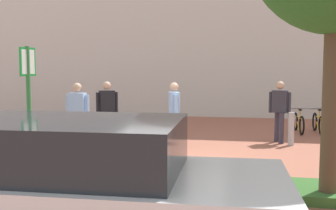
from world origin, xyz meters
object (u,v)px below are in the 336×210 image
(bollard_steel, at_px, (291,129))
(person_casual_tan, at_px, (174,111))
(person_suited_dark, at_px, (107,108))
(bike_at_sign, at_px, (32,162))
(car_white_hatch, at_px, (84,191))
(person_shirt_blue, at_px, (78,112))
(parking_sign_post, at_px, (29,94))
(person_suited_navy, at_px, (280,108))

(bollard_steel, distance_m, person_casual_tan, 3.24)
(person_casual_tan, distance_m, person_suited_dark, 1.97)
(bike_at_sign, relative_size, person_suited_dark, 0.92)
(bollard_steel, bearing_deg, person_casual_tan, -161.50)
(car_white_hatch, bearing_deg, person_casual_tan, 89.82)
(person_suited_dark, height_order, person_shirt_blue, same)
(bike_at_sign, bearing_deg, bollard_steel, 40.03)
(person_shirt_blue, bearing_deg, bollard_steel, 18.01)
(parking_sign_post, distance_m, person_suited_dark, 3.86)
(bollard_steel, relative_size, person_suited_dark, 0.52)
(bike_at_sign, bearing_deg, person_suited_dark, 86.82)
(bike_at_sign, height_order, car_white_hatch, car_white_hatch)
(person_casual_tan, bearing_deg, car_white_hatch, -90.18)
(parking_sign_post, xyz_separation_m, bike_at_sign, (-0.02, 0.07, -1.27))
(parking_sign_post, distance_m, person_shirt_blue, 2.76)
(bike_at_sign, height_order, person_suited_navy, person_suited_navy)
(person_shirt_blue, height_order, person_suited_navy, same)
(car_white_hatch, bearing_deg, person_suited_dark, 106.56)
(person_casual_tan, xyz_separation_m, person_shirt_blue, (-2.32, -0.73, 0.00))
(person_suited_navy, distance_m, car_white_hatch, 7.91)
(person_shirt_blue, distance_m, person_suited_navy, 5.48)
(bollard_steel, distance_m, person_shirt_blue, 5.65)
(person_casual_tan, xyz_separation_m, person_suited_navy, (2.75, 1.36, 0.00))
(bollard_steel, xyz_separation_m, person_suited_navy, (-0.28, 0.35, 0.53))
(person_suited_dark, bearing_deg, person_shirt_blue, -108.89)
(person_suited_navy, bearing_deg, parking_sign_post, -135.71)
(person_shirt_blue, height_order, car_white_hatch, person_shirt_blue)
(bike_at_sign, distance_m, person_shirt_blue, 2.69)
(car_white_hatch, bearing_deg, parking_sign_post, 128.51)
(bollard_steel, height_order, person_shirt_blue, person_shirt_blue)
(person_casual_tan, relative_size, person_suited_dark, 1.00)
(bollard_steel, bearing_deg, person_suited_navy, 129.10)
(parking_sign_post, xyz_separation_m, car_white_hatch, (2.11, -2.65, -0.86))
(parking_sign_post, distance_m, bike_at_sign, 1.27)
(person_shirt_blue, xyz_separation_m, car_white_hatch, (2.30, -5.32, -0.23))
(person_shirt_blue, bearing_deg, parking_sign_post, -85.86)
(person_casual_tan, xyz_separation_m, car_white_hatch, (-0.02, -6.05, -0.23))
(parking_sign_post, relative_size, car_white_hatch, 0.57)
(bollard_steel, xyz_separation_m, person_casual_tan, (-3.03, -1.02, 0.53))
(bike_at_sign, relative_size, person_suited_navy, 0.92)
(person_casual_tan, bearing_deg, person_suited_navy, 26.30)
(person_suited_dark, distance_m, car_white_hatch, 6.73)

